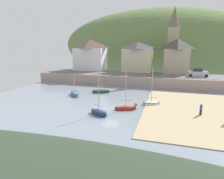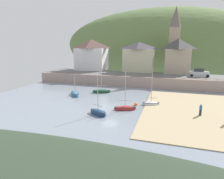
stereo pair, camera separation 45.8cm
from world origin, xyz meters
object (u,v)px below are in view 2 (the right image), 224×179
(waterfront_building_right, at_px, (178,56))
(sailboat_tall_mast, at_px, (151,103))
(waterfront_building_left, at_px, (91,54))
(person_near_water, at_px, (201,109))
(mooring_buoy, at_px, (136,104))
(parked_car_near_slipway, at_px, (199,73))
(waterfront_building_centre, at_px, (139,57))
(church_with_spire, at_px, (174,38))
(sailboat_blue_trim, at_px, (125,108))
(fishing_boat_green, at_px, (102,91))
(rowboat_small_beached, at_px, (98,112))
(motorboat_with_cabin, at_px, (75,94))

(waterfront_building_right, height_order, sailboat_tall_mast, waterfront_building_right)
(waterfront_building_left, xyz_separation_m, person_near_water, (26.38, -24.89, -5.86))
(waterfront_building_left, distance_m, mooring_buoy, 29.28)
(parked_car_near_slipway, relative_size, person_near_water, 2.54)
(waterfront_building_left, bearing_deg, parked_car_near_slipway, -9.01)
(waterfront_building_right, bearing_deg, mooring_buoy, -105.77)
(waterfront_building_centre, bearing_deg, waterfront_building_left, -180.00)
(church_with_spire, height_order, sailboat_tall_mast, church_with_spire)
(sailboat_blue_trim, bearing_deg, person_near_water, -17.81)
(fishing_boat_green, distance_m, rowboat_small_beached, 12.78)
(parked_car_near_slipway, relative_size, mooring_buoy, 7.62)
(waterfront_building_left, distance_m, sailboat_blue_trim, 30.72)
(fishing_boat_green, bearing_deg, person_near_water, -47.00)
(waterfront_building_left, bearing_deg, church_with_spire, 10.06)
(waterfront_building_right, bearing_deg, waterfront_building_centre, -180.00)
(mooring_buoy, bearing_deg, waterfront_building_right, 74.23)
(sailboat_blue_trim, height_order, fishing_boat_green, fishing_boat_green)
(fishing_boat_green, height_order, parked_car_near_slipway, fishing_boat_green)
(church_with_spire, xyz_separation_m, parked_car_near_slipway, (5.84, -8.50, -7.99))
(waterfront_building_right, bearing_deg, church_with_spire, 105.07)
(waterfront_building_centre, relative_size, fishing_boat_green, 1.29)
(motorboat_with_cabin, bearing_deg, sailboat_tall_mast, 43.66)
(sailboat_blue_trim, height_order, motorboat_with_cabin, sailboat_blue_trim)
(waterfront_building_left, height_order, parked_car_near_slipway, waterfront_building_left)
(mooring_buoy, bearing_deg, fishing_boat_green, 141.85)
(waterfront_building_right, distance_m, rowboat_small_beached, 31.06)
(waterfront_building_right, bearing_deg, motorboat_with_cabin, -133.45)
(sailboat_tall_mast, distance_m, mooring_buoy, 2.48)
(church_with_spire, distance_m, mooring_buoy, 29.40)
(sailboat_tall_mast, bearing_deg, motorboat_with_cabin, 155.19)
(parked_car_near_slipway, bearing_deg, sailboat_blue_trim, -121.20)
(fishing_boat_green, relative_size, mooring_buoy, 11.62)
(sailboat_tall_mast, xyz_separation_m, motorboat_with_cabin, (-14.63, 1.96, 0.01))
(sailboat_blue_trim, bearing_deg, waterfront_building_centre, 74.99)
(person_near_water, bearing_deg, motorboat_with_cabin, 166.70)
(motorboat_with_cabin, relative_size, rowboat_small_beached, 0.78)
(church_with_spire, distance_m, person_near_water, 30.88)
(waterfront_building_right, distance_m, parked_car_near_slipway, 7.49)
(rowboat_small_beached, xyz_separation_m, person_near_water, (13.41, 3.55, 0.67))
(person_near_water, height_order, mooring_buoy, person_near_water)
(motorboat_with_cabin, bearing_deg, rowboat_small_beached, 4.47)
(waterfront_building_right, relative_size, mooring_buoy, 16.06)
(waterfront_building_right, distance_m, mooring_buoy, 24.54)
(motorboat_with_cabin, height_order, mooring_buoy, motorboat_with_cabin)
(church_with_spire, bearing_deg, person_near_water, -82.45)
(sailboat_blue_trim, bearing_deg, fishing_boat_green, 107.43)
(parked_car_near_slipway, xyz_separation_m, person_near_water, (-2.00, -20.39, -2.22))
(fishing_boat_green, relative_size, person_near_water, 3.88)
(waterfront_building_centre, bearing_deg, sailboat_tall_mast, -75.01)
(sailboat_tall_mast, bearing_deg, fishing_boat_green, 135.23)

